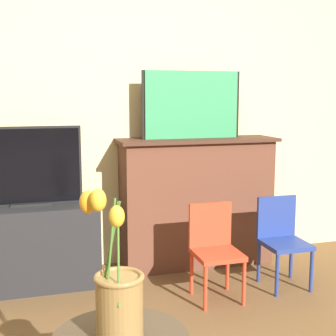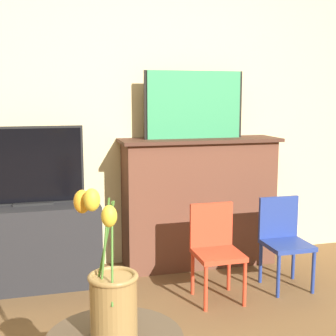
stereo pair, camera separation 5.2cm
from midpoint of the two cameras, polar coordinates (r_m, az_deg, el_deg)
name	(u,v)px [view 2 (the right image)]	position (r m, az deg, el deg)	size (l,w,h in m)	color
wall_back	(137,86)	(3.54, -3.35, 9.93)	(8.00, 0.06, 2.70)	beige
fireplace_mantel	(199,200)	(3.56, 4.19, -3.92)	(1.19, 0.37, 0.97)	brown
painting	(194,105)	(3.46, 3.65, 7.69)	(0.75, 0.03, 0.49)	black
tv_stand	(35,244)	(3.35, -15.45, -8.90)	(0.87, 0.45, 0.56)	#232326
tv_monitor	(32,167)	(3.24, -15.84, 0.17)	(0.68, 0.12, 0.52)	black
chair_red	(215,246)	(3.02, 6.30, -9.41)	(0.29, 0.29, 0.60)	red
chair_blue	(284,237)	(3.28, 14.35, -8.13)	(0.29, 0.29, 0.60)	navy
vase_tulips	(112,296)	(1.69, -5.98, -15.22)	(0.21, 0.25, 0.54)	olive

